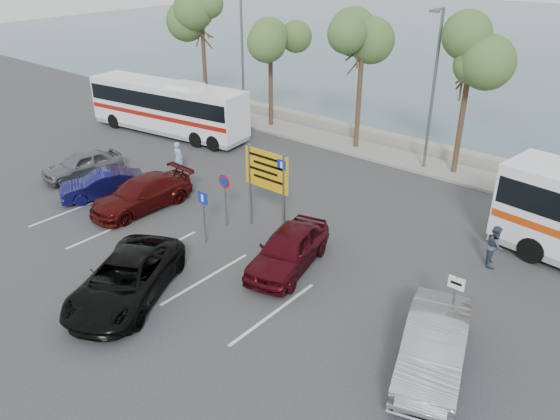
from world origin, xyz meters
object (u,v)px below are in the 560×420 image
Objects in this scene: street_lamp_left at (241,52)px; car_maroon at (142,194)px; pedestrian_near at (178,158)px; suv_black at (126,279)px; direction_sign at (267,177)px; car_silver_b at (434,347)px; car_red at (288,249)px; coach_bus_left at (168,109)px; car_silver_a at (82,164)px; car_blue at (103,185)px; pedestrian_far at (495,246)px; street_lamp_right at (433,83)px.

car_maroon is at bearing -66.79° from street_lamp_left.
suv_black is at bearing 128.49° from pedestrian_near.
direction_sign reaches higher than car_silver_b.
street_lamp_left is 1.78× the size of car_red.
car_silver_b is (20.00, -13.61, -3.82)m from street_lamp_left.
coach_bus_left is 2.76× the size of car_silver_a.
car_blue is 8.70m from suv_black.
car_silver_a is at bearing -90.00° from street_lamp_left.
car_red is 7.65m from pedestrian_far.
coach_bus_left reaches higher than car_red.
car_maroon is (-5.70, -2.04, -1.72)m from direction_sign.
car_red reaches higher than car_blue.
car_silver_b is at bearing -20.08° from direction_sign.
car_blue is at bearing 82.31° from pedestrian_near.
car_red is at bearing 159.42° from pedestrian_near.
street_lamp_left is at bearing -70.00° from pedestrian_near.
street_lamp_left is at bearing 66.64° from coach_bus_left.
car_blue is at bearing -128.30° from street_lamp_right.
car_silver_b is at bearing -2.46° from car_maroon.
street_lamp_left is 1.64× the size of car_maroon.
street_lamp_right reaches higher than car_silver_b.
car_silver_b reaches higher than suv_black.
suv_black is at bearing -98.36° from street_lamp_right.
car_silver_a is at bearing 44.61° from pedestrian_near.
car_silver_a is 5.31m from car_maroon.
street_lamp_right is 1.51× the size of suv_black.
direction_sign is at bearing 89.43° from pedestrian_far.
street_lamp_left is 1.00× the size of street_lamp_right.
coach_bus_left is 2.45× the size of car_red.
coach_bus_left is 7.70m from car_silver_a.
pedestrian_near reaches higher than suv_black.
street_lamp_right reaches higher than pedestrian_far.
street_lamp_left is at bearing 47.70° from pedestrian_far.
car_maroon is at bearing 169.04° from car_red.
car_silver_a is at bearing -137.25° from street_lamp_right.
direction_sign is at bearing -43.17° from street_lamp_left.
car_silver_b is (14.70, -1.25, 0.07)m from car_maroon.
coach_bus_left is 21.44m from pedestrian_far.
coach_bus_left is at bearing 141.14° from car_red.
street_lamp_right is at bearing 79.06° from direction_sign.
car_red is at bearing 4.80° from car_maroon.
car_silver_b reaches higher than car_blue.
street_lamp_left is at bearing 128.29° from car_blue.
car_red is 2.68× the size of pedestrian_near.
car_red is (8.20, 0.35, 0.06)m from car_maroon.
street_lamp_right is 1.64× the size of car_maroon.
direction_sign is at bearing 18.29° from car_silver_a.
pedestrian_far is (16.39, 5.77, 0.17)m from car_blue.
street_lamp_left is 20.87m from pedestrian_far.
coach_bus_left reaches higher than pedestrian_near.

